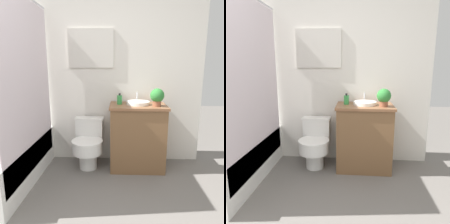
{
  "view_description": "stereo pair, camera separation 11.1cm",
  "coord_description": "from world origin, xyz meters",
  "views": [
    {
      "loc": [
        0.53,
        -0.92,
        1.31
      ],
      "look_at": [
        0.43,
        1.52,
        0.77
      ],
      "focal_mm": 35.0,
      "sensor_mm": 36.0,
      "label": 1
    },
    {
      "loc": [
        0.64,
        -0.91,
        1.31
      ],
      "look_at": [
        0.43,
        1.52,
        0.77
      ],
      "focal_mm": 35.0,
      "sensor_mm": 36.0,
      "label": 2
    }
  ],
  "objects": [
    {
      "name": "wall_back",
      "position": [
        0.0,
        1.99,
        1.25
      ],
      "size": [
        3.18,
        0.07,
        2.5
      ],
      "color": "silver",
      "rests_on": "ground_plane"
    },
    {
      "name": "shower_area",
      "position": [
        -0.73,
        1.29,
        0.28
      ],
      "size": [
        0.67,
        1.37,
        1.98
      ],
      "color": "white",
      "rests_on": "ground_plane"
    },
    {
      "name": "toilet",
      "position": [
        0.12,
        1.71,
        0.31
      ],
      "size": [
        0.38,
        0.5,
        0.62
      ],
      "color": "white",
      "rests_on": "ground_plane"
    },
    {
      "name": "vanity",
      "position": [
        0.74,
        1.72,
        0.41
      ],
      "size": [
        0.69,
        0.48,
        0.82
      ],
      "color": "brown",
      "rests_on": "ground_plane"
    },
    {
      "name": "sink",
      "position": [
        0.74,
        1.74,
        0.84
      ],
      "size": [
        0.28,
        0.32,
        0.13
      ],
      "color": "white",
      "rests_on": "vanity"
    },
    {
      "name": "soap_bottle",
      "position": [
        0.51,
        1.75,
        0.88
      ],
      "size": [
        0.06,
        0.06,
        0.14
      ],
      "color": "green",
      "rests_on": "vanity"
    },
    {
      "name": "potted_plant",
      "position": [
        0.95,
        1.63,
        0.94
      ],
      "size": [
        0.16,
        0.16,
        0.21
      ],
      "color": "brown",
      "rests_on": "vanity"
    }
  ]
}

